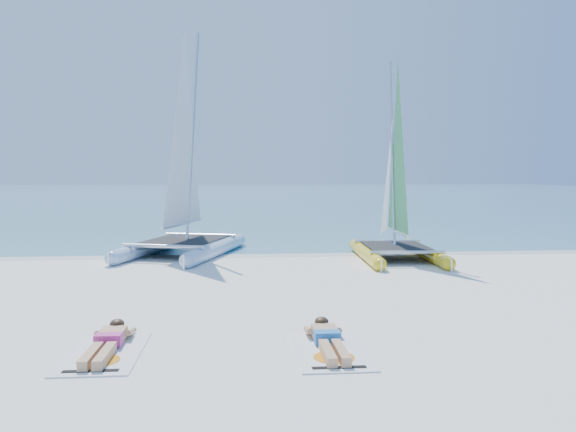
% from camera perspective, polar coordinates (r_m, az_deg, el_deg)
% --- Properties ---
extents(ground, '(140.00, 140.00, 0.00)m').
position_cam_1_polar(ground, '(12.12, -0.66, -7.54)').
color(ground, white).
rests_on(ground, ground).
extents(sea, '(140.00, 115.00, 0.01)m').
position_cam_1_polar(sea, '(74.88, -4.25, 2.37)').
color(sea, '#70B4BB').
rests_on(sea, ground).
extents(wet_sand_strip, '(140.00, 1.40, 0.01)m').
position_cam_1_polar(wet_sand_strip, '(17.53, -2.00, -3.85)').
color(wet_sand_strip, silver).
rests_on(wet_sand_strip, ground).
extents(catamaran_blue, '(3.99, 5.86, 7.29)m').
position_cam_1_polar(catamaran_blue, '(17.54, -10.51, 3.21)').
color(catamaran_blue, '#A4BBD8').
rests_on(catamaran_blue, ground).
extents(catamaran_yellow, '(2.34, 4.86, 6.13)m').
position_cam_1_polar(catamaran_yellow, '(16.99, 10.69, 2.34)').
color(catamaran_yellow, '#FFFB1A').
rests_on(catamaran_yellow, ground).
extents(towel_a, '(1.00, 1.85, 0.02)m').
position_cam_1_polar(towel_a, '(8.39, -18.12, -13.08)').
color(towel_a, silver).
rests_on(towel_a, ground).
extents(sunbather_a, '(0.37, 1.73, 0.26)m').
position_cam_1_polar(sunbather_a, '(8.54, -17.84, -12.01)').
color(sunbather_a, tan).
rests_on(sunbather_a, towel_a).
extents(towel_b, '(1.00, 1.85, 0.02)m').
position_cam_1_polar(towel_b, '(8.14, 4.27, -13.42)').
color(towel_b, silver).
rests_on(towel_b, ground).
extents(sunbather_b, '(0.37, 1.73, 0.26)m').
position_cam_1_polar(sunbather_b, '(8.29, 4.06, -12.30)').
color(sunbather_b, tan).
rests_on(sunbather_b, towel_b).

